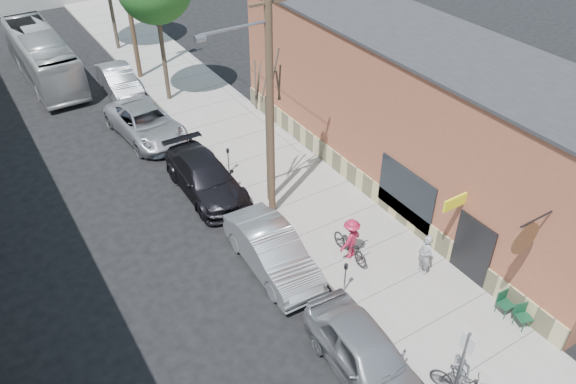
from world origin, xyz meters
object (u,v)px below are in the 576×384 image
parked_bike_a (460,383)px  bus (42,56)px  patio_chair_b (524,317)px  parking_meter_far (228,157)px  tree_bare (269,151)px  parking_meter_near (346,273)px  cyclist (351,239)px  car_4 (119,81)px  car_1 (272,251)px  parked_bike_b (467,379)px  car_2 (206,177)px  patron_grey (425,255)px  car_0 (366,355)px  sign_post (462,361)px  car_3 (146,123)px  utility_pole_near (269,96)px  patio_chair_a (506,304)px

parked_bike_a → bus: 29.45m
patio_chair_b → bus: (-8.51, 28.30, 0.83)m
parking_meter_far → tree_bare: (0.55, -2.75, 1.57)m
parking_meter_near → bus: (-4.56, 23.95, 0.44)m
cyclist → parked_bike_a: bearing=65.2°
car_4 → car_1: bearing=-88.4°
parked_bike_b → car_2: bearing=127.8°
parked_bike_a → tree_bare: bearing=63.4°
patron_grey → car_0: bearing=-57.3°
parking_meter_near → cyclist: 1.82m
sign_post → parked_bike_b: size_ratio=1.49×
car_2 → cyclist: bearing=-67.2°
car_0 → car_3: bearing=95.5°
parking_meter_near → car_4: size_ratio=0.27×
parked_bike_a → car_2: bearing=72.3°
utility_pole_near → patron_grey: size_ratio=5.99×
parking_meter_near → car_1: (-1.45, 2.46, -0.17)m
cyclist → parked_bike_a: cyclist is taller
tree_bare → parked_bike_a: bearing=-91.3°
tree_bare → parking_meter_far: bearing=101.3°
parked_bike_b → car_1: (-2.05, 7.51, 0.17)m
cyclist → patio_chair_a: bearing=101.4°
parked_bike_b → car_0: size_ratio=0.38×
utility_pole_near → tree_bare: (0.41, 0.76, -2.86)m
parking_meter_near → car_0: (-1.45, -2.96, -0.15)m
patio_chair_a → car_3: bearing=111.9°
parking_meter_far → parked_bike_a: bearing=-88.8°
parking_meter_near → car_2: bearing=100.1°
parking_meter_near → tree_bare: bearing=84.8°
parking_meter_near → parking_meter_far: bearing=90.0°
parking_meter_near → car_0: bearing=-116.1°
utility_pole_near → car_1: (-1.59, -2.79, -4.59)m
parking_meter_far → patron_grey: patron_grey is taller
car_0 → car_3: car_0 is taller
utility_pole_near → parked_bike_a: 11.36m
patio_chair_b → bus: size_ratio=0.09×
parking_meter_near → patio_chair_a: (3.89, -3.68, -0.39)m
utility_pole_near → bus: bearing=104.1°
patio_chair_b → parked_bike_b: parked_bike_b is taller
patron_grey → parked_bike_b: bearing=-22.4°
patio_chair_b → car_4: car_4 is taller
parking_meter_far → car_0: size_ratio=0.25×
patio_chair_b → patron_grey: size_ratio=0.53×
sign_post → car_3: (-2.02, 19.10, -1.06)m
sign_post → car_3: sign_post is taller
tree_bare → car_1: (-2.00, -3.56, -1.73)m
patio_chair_a → car_0: car_0 is taller
utility_pole_near → parked_bike_b: (0.46, -10.30, -4.77)m
parked_bike_a → car_2: (-1.75, 13.18, 0.09)m
parking_meter_near → patio_chair_b: (3.95, -4.35, -0.39)m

